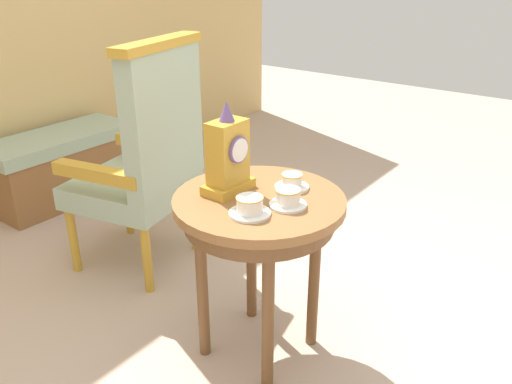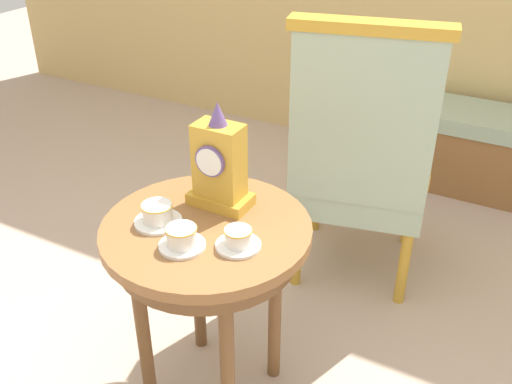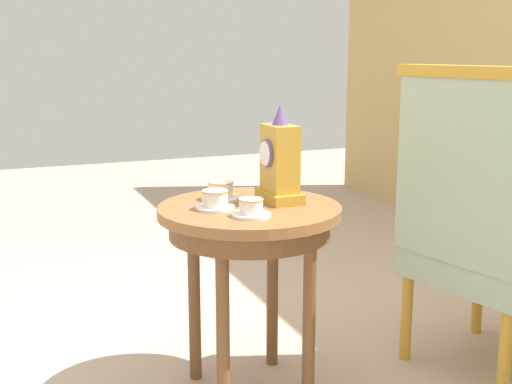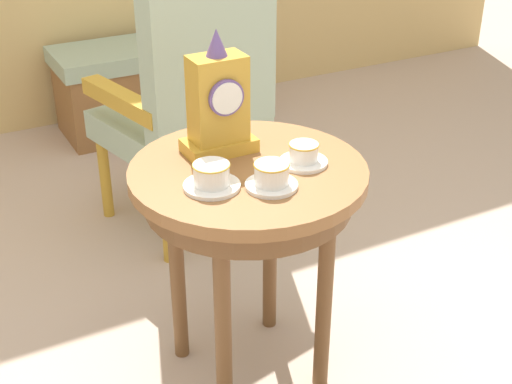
{
  "view_description": "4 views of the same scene",
  "coord_description": "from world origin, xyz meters",
  "px_view_note": "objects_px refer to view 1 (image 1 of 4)",
  "views": [
    {
      "loc": [
        -1.29,
        -0.96,
        1.46
      ],
      "look_at": [
        0.11,
        0.1,
        0.67
      ],
      "focal_mm": 36.9,
      "sensor_mm": 36.0,
      "label": 1
    },
    {
      "loc": [
        0.88,
        -1.13,
        1.62
      ],
      "look_at": [
        0.16,
        0.2,
        0.74
      ],
      "focal_mm": 40.96,
      "sensor_mm": 36.0,
      "label": 2
    },
    {
      "loc": [
        2.12,
        -0.76,
        1.19
      ],
      "look_at": [
        0.16,
        0.05,
        0.74
      ],
      "focal_mm": 47.01,
      "sensor_mm": 36.0,
      "label": 3
    },
    {
      "loc": [
        -0.68,
        -1.42,
        1.51
      ],
      "look_at": [
        0.16,
        0.17,
        0.53
      ],
      "focal_mm": 50.69,
      "sensor_mm": 36.0,
      "label": 4
    }
  ],
  "objects_px": {
    "teacup_left": "(250,207)",
    "teacup_center": "(292,182)",
    "side_table": "(259,219)",
    "mantel_clock": "(228,157)",
    "teacup_right": "(288,199)",
    "window_bench": "(62,166)",
    "armchair": "(146,156)"
  },
  "relations": [
    {
      "from": "side_table",
      "to": "teacup_left",
      "type": "relative_size",
      "value": 4.78
    },
    {
      "from": "teacup_center",
      "to": "window_bench",
      "type": "height_order",
      "value": "teacup_center"
    },
    {
      "from": "side_table",
      "to": "teacup_center",
      "type": "distance_m",
      "value": 0.18
    },
    {
      "from": "mantel_clock",
      "to": "armchair",
      "type": "height_order",
      "value": "armchair"
    },
    {
      "from": "side_table",
      "to": "armchair",
      "type": "bearing_deg",
      "value": 76.53
    },
    {
      "from": "armchair",
      "to": "window_bench",
      "type": "relative_size",
      "value": 1.22
    },
    {
      "from": "teacup_left",
      "to": "teacup_center",
      "type": "relative_size",
      "value": 1.11
    },
    {
      "from": "side_table",
      "to": "teacup_right",
      "type": "bearing_deg",
      "value": -89.71
    },
    {
      "from": "teacup_right",
      "to": "mantel_clock",
      "type": "distance_m",
      "value": 0.27
    },
    {
      "from": "teacup_right",
      "to": "window_bench",
      "type": "height_order",
      "value": "teacup_right"
    },
    {
      "from": "teacup_left",
      "to": "window_bench",
      "type": "distance_m",
      "value": 2.08
    },
    {
      "from": "teacup_left",
      "to": "armchair",
      "type": "distance_m",
      "value": 0.94
    },
    {
      "from": "mantel_clock",
      "to": "armchair",
      "type": "xyz_separation_m",
      "value": [
        0.22,
        0.7,
        -0.22
      ]
    },
    {
      "from": "teacup_left",
      "to": "armchair",
      "type": "height_order",
      "value": "armchair"
    },
    {
      "from": "side_table",
      "to": "armchair",
      "type": "xyz_separation_m",
      "value": [
        0.2,
        0.82,
        0.0
      ]
    },
    {
      "from": "teacup_left",
      "to": "teacup_right",
      "type": "relative_size",
      "value": 1.08
    },
    {
      "from": "side_table",
      "to": "window_bench",
      "type": "xyz_separation_m",
      "value": [
        0.41,
        1.89,
        -0.36
      ]
    },
    {
      "from": "teacup_left",
      "to": "armchair",
      "type": "xyz_separation_m",
      "value": [
        0.32,
        0.88,
        -0.11
      ]
    },
    {
      "from": "side_table",
      "to": "armchair",
      "type": "relative_size",
      "value": 0.59
    },
    {
      "from": "mantel_clock",
      "to": "window_bench",
      "type": "relative_size",
      "value": 0.36
    },
    {
      "from": "teacup_left",
      "to": "teacup_center",
      "type": "distance_m",
      "value": 0.27
    },
    {
      "from": "side_table",
      "to": "window_bench",
      "type": "height_order",
      "value": "side_table"
    },
    {
      "from": "teacup_left",
      "to": "mantel_clock",
      "type": "bearing_deg",
      "value": 59.71
    },
    {
      "from": "window_bench",
      "to": "side_table",
      "type": "bearing_deg",
      "value": -102.1
    },
    {
      "from": "teacup_center",
      "to": "window_bench",
      "type": "xyz_separation_m",
      "value": [
        0.27,
        1.94,
        -0.48
      ]
    },
    {
      "from": "teacup_right",
      "to": "teacup_left",
      "type": "bearing_deg",
      "value": 154.01
    },
    {
      "from": "side_table",
      "to": "mantel_clock",
      "type": "relative_size",
      "value": 2.01
    },
    {
      "from": "teacup_left",
      "to": "mantel_clock",
      "type": "height_order",
      "value": "mantel_clock"
    },
    {
      "from": "teacup_center",
      "to": "armchair",
      "type": "distance_m",
      "value": 0.87
    },
    {
      "from": "teacup_left",
      "to": "mantel_clock",
      "type": "distance_m",
      "value": 0.23
    },
    {
      "from": "side_table",
      "to": "armchair",
      "type": "height_order",
      "value": "armchair"
    },
    {
      "from": "mantel_clock",
      "to": "armchair",
      "type": "distance_m",
      "value": 0.76
    }
  ]
}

